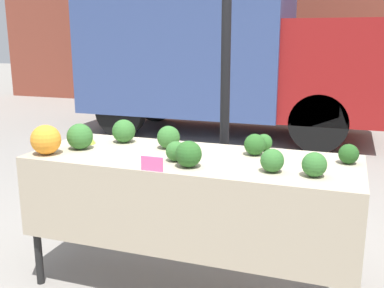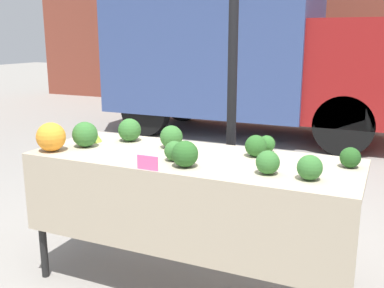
% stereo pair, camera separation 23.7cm
% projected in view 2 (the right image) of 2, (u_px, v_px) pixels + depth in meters
% --- Properties ---
extents(ground_plane, '(40.00, 40.00, 0.00)m').
position_uv_depth(ground_plane, '(192.00, 284.00, 3.02)').
color(ground_plane, gray).
extents(tent_pole, '(0.07, 0.07, 2.66)m').
position_uv_depth(tent_pole, '(232.00, 78.00, 3.24)').
color(tent_pole, black).
rests_on(tent_pole, ground_plane).
extents(parked_truck, '(4.79, 1.87, 2.44)m').
position_uv_depth(parked_truck, '(244.00, 56.00, 7.37)').
color(parked_truck, '#384C84').
rests_on(parked_truck, ground_plane).
extents(market_table, '(2.06, 0.77, 0.89)m').
position_uv_depth(market_table, '(188.00, 177.00, 2.78)').
color(market_table, tan).
rests_on(market_table, ground_plane).
extents(orange_cauliflower, '(0.19, 0.19, 0.19)m').
position_uv_depth(orange_cauliflower, '(51.00, 137.00, 2.92)').
color(orange_cauliflower, orange).
rests_on(orange_cauliflower, market_table).
extents(romanesco_head, '(0.15, 0.15, 0.12)m').
position_uv_depth(romanesco_head, '(91.00, 133.00, 3.20)').
color(romanesco_head, '#93B238').
rests_on(romanesco_head, market_table).
extents(broccoli_head_0, '(0.15, 0.15, 0.15)m').
position_uv_depth(broccoli_head_0, '(185.00, 154.00, 2.57)').
color(broccoli_head_0, '#285B23').
rests_on(broccoli_head_0, market_table).
extents(broccoli_head_1, '(0.13, 0.13, 0.13)m').
position_uv_depth(broccoli_head_1, '(310.00, 168.00, 2.34)').
color(broccoli_head_1, '#336B2D').
rests_on(broccoli_head_1, market_table).
extents(broccoli_head_2, '(0.14, 0.14, 0.14)m').
position_uv_depth(broccoli_head_2, '(256.00, 146.00, 2.80)').
color(broccoli_head_2, '#285B23').
rests_on(broccoli_head_2, market_table).
extents(broccoli_head_3, '(0.11, 0.11, 0.11)m').
position_uv_depth(broccoli_head_3, '(267.00, 144.00, 2.91)').
color(broccoli_head_3, '#2D6628').
rests_on(broccoli_head_3, market_table).
extents(broccoli_head_4, '(0.12, 0.12, 0.12)m').
position_uv_depth(broccoli_head_4, '(174.00, 151.00, 2.70)').
color(broccoli_head_4, '#336B2D').
rests_on(broccoli_head_4, market_table).
extents(broccoli_head_5, '(0.12, 0.12, 0.12)m').
position_uv_depth(broccoli_head_5, '(350.00, 158.00, 2.56)').
color(broccoli_head_5, '#23511E').
rests_on(broccoli_head_5, market_table).
extents(broccoli_head_6, '(0.17, 0.17, 0.17)m').
position_uv_depth(broccoli_head_6, '(85.00, 134.00, 3.04)').
color(broccoli_head_6, '#336B2D').
rests_on(broccoli_head_6, market_table).
extents(broccoli_head_7, '(0.13, 0.13, 0.13)m').
position_uv_depth(broccoli_head_7, '(268.00, 162.00, 2.44)').
color(broccoli_head_7, '#336B2D').
rests_on(broccoli_head_7, market_table).
extents(broccoli_head_8, '(0.15, 0.15, 0.15)m').
position_uv_depth(broccoli_head_8, '(171.00, 137.00, 3.01)').
color(broccoli_head_8, '#336B2D').
rests_on(broccoli_head_8, market_table).
extents(broccoli_head_9, '(0.16, 0.16, 0.16)m').
position_uv_depth(broccoli_head_9, '(130.00, 130.00, 3.21)').
color(broccoli_head_9, '#336B2D').
rests_on(broccoli_head_9, market_table).
extents(price_sign, '(0.13, 0.01, 0.08)m').
position_uv_depth(price_sign, '(148.00, 163.00, 2.52)').
color(price_sign, '#F45B9E').
rests_on(price_sign, market_table).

